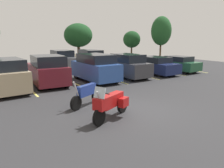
# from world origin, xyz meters

# --- Properties ---
(ground) EXTENTS (44.00, 44.00, 0.10)m
(ground) POSITION_xyz_m (0.00, 0.00, -0.05)
(ground) COLOR #2D2D30
(motorcycle_touring) EXTENTS (2.12, 1.22, 1.40)m
(motorcycle_touring) POSITION_xyz_m (-1.52, -0.27, 0.65)
(motorcycle_touring) COLOR black
(motorcycle_touring) RESTS_ON ground
(motorcycle_second) EXTENTS (1.99, 1.07, 1.29)m
(motorcycle_second) POSITION_xyz_m (-1.57, 1.71, 0.57)
(motorcycle_second) COLOR black
(motorcycle_second) RESTS_ON ground
(parking_stripes) EXTENTS (27.05, 5.01, 0.01)m
(parking_stripes) POSITION_xyz_m (-1.60, 6.99, 0.00)
(parking_stripes) COLOR #EAE066
(parking_stripes) RESTS_ON ground
(car_tan) EXTENTS (2.15, 4.52, 1.94)m
(car_tan) POSITION_xyz_m (-4.36, 6.66, 0.95)
(car_tan) COLOR tan
(car_tan) RESTS_ON ground
(car_maroon) EXTENTS (2.13, 4.29, 1.99)m
(car_maroon) POSITION_xyz_m (-1.79, 7.17, 0.97)
(car_maroon) COLOR maroon
(car_maroon) RESTS_ON ground
(car_blue) EXTENTS (1.95, 4.39, 1.97)m
(car_blue) POSITION_xyz_m (1.51, 6.65, 0.99)
(car_blue) COLOR #2D519E
(car_blue) RESTS_ON ground
(car_charcoal) EXTENTS (1.79, 4.44, 1.85)m
(car_charcoal) POSITION_xyz_m (4.37, 6.72, 0.91)
(car_charcoal) COLOR #38383D
(car_charcoal) RESTS_ON ground
(car_navy) EXTENTS (1.95, 4.92, 1.51)m
(car_navy) POSITION_xyz_m (7.43, 6.88, 0.74)
(car_navy) COLOR navy
(car_navy) RESTS_ON ground
(car_green) EXTENTS (2.08, 4.50, 1.45)m
(car_green) POSITION_xyz_m (10.19, 6.72, 0.71)
(car_green) COLOR #235638
(car_green) RESTS_ON ground
(car_far_grey) EXTENTS (2.04, 4.39, 1.90)m
(car_far_grey) POSITION_xyz_m (1.63, 14.14, 0.93)
(car_far_grey) COLOR slate
(car_far_grey) RESTS_ON ground
(car_far_champagne) EXTENTS (2.29, 4.58, 1.87)m
(car_far_champagne) POSITION_xyz_m (4.62, 13.79, 0.95)
(car_far_champagne) COLOR #C1B289
(car_far_champagne) RESTS_ON ground
(tree_center) EXTENTS (2.96, 2.96, 6.24)m
(tree_center) POSITION_xyz_m (17.69, 16.36, 4.13)
(tree_center) COLOR #4C3823
(tree_center) RESTS_ON ground
(tree_left) EXTENTS (2.77, 2.77, 4.23)m
(tree_left) POSITION_xyz_m (15.66, 20.80, 2.89)
(tree_left) COLOR #4C3823
(tree_left) RESTS_ON ground
(tree_center_left) EXTENTS (3.66, 3.66, 4.97)m
(tree_center_left) POSITION_xyz_m (5.72, 19.23, 3.44)
(tree_center_left) COLOR #4C3823
(tree_center_left) RESTS_ON ground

